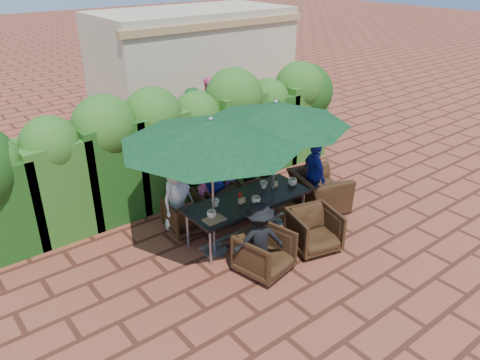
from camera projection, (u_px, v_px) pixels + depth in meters
ground at (246, 238)px, 8.57m from camera, size 80.00×80.00×0.00m
dining_table at (248, 203)px, 8.39m from camera, size 2.33×0.90×0.75m
umbrella_left at (211, 132)px, 7.24m from camera, size 2.95×2.95×2.46m
umbrella_right at (276, 114)px, 8.07m from camera, size 2.61×2.61×2.46m
chair_far_left at (185, 213)px, 8.69m from camera, size 0.76×0.72×0.72m
chair_far_mid at (216, 198)px, 9.22m from camera, size 0.83×0.80×0.72m
chair_far_right at (253, 188)px, 9.59m from camera, size 0.91×0.88×0.76m
chair_near_left at (265, 251)px, 7.52m from camera, size 0.91×0.87×0.80m
chair_near_right at (314, 228)px, 8.12m from camera, size 0.95×0.91×0.81m
chair_end_right at (319, 185)px, 9.45m from camera, size 1.00×1.27×0.97m
adult_far_left at (177, 197)px, 8.55m from camera, size 0.77×0.57×1.40m
adult_far_mid at (217, 184)px, 9.14m from camera, size 0.58×0.53×1.28m
adult_far_right at (254, 177)px, 9.62m from camera, size 0.58×0.40×1.13m
adult_near_left at (259, 240)px, 7.36m from camera, size 0.91×0.67×1.29m
adult_end_right at (314, 175)px, 9.42m from camera, size 0.65×0.90×1.38m
child_left at (203, 199)px, 8.97m from camera, size 0.41×0.37×0.92m
child_right at (231, 191)px, 9.40m from camera, size 0.35×0.32×0.80m
pedestrian_a at (193, 118)px, 12.23m from camera, size 1.48×1.46×1.64m
pedestrian_b at (209, 110)px, 12.62m from camera, size 0.86×0.53×1.79m
pedestrian_c at (241, 107)px, 13.17m from camera, size 1.10×0.62×1.62m
cup_a at (212, 214)px, 7.74m from camera, size 0.16×0.16×0.13m
cup_b at (215, 203)px, 8.09m from camera, size 0.14×0.14×0.13m
cup_c at (256, 200)px, 8.19m from camera, size 0.16×0.16×0.13m
cup_d at (264, 185)px, 8.72m from camera, size 0.14×0.14×0.13m
cup_e at (292, 182)px, 8.83m from camera, size 0.17×0.17×0.14m
ketchup_bottle at (240, 197)px, 8.24m from camera, size 0.04×0.04×0.17m
sauce_bottle at (241, 196)px, 8.26m from camera, size 0.04×0.04×0.17m
serving_tray at (214, 220)px, 7.69m from camera, size 0.35×0.25×0.02m
number_block_left at (242, 201)px, 8.20m from camera, size 0.12×0.06×0.10m
number_block_right at (275, 184)px, 8.78m from camera, size 0.12×0.06×0.10m
hedge_wall at (172, 136)px, 9.56m from camera, size 9.10×1.60×2.52m
building at (194, 62)px, 14.75m from camera, size 6.20×3.08×3.20m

